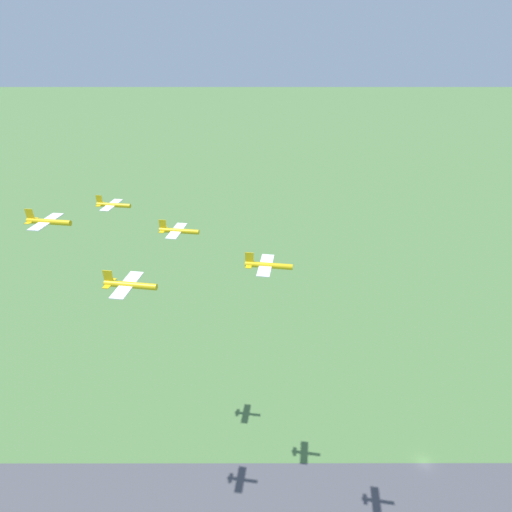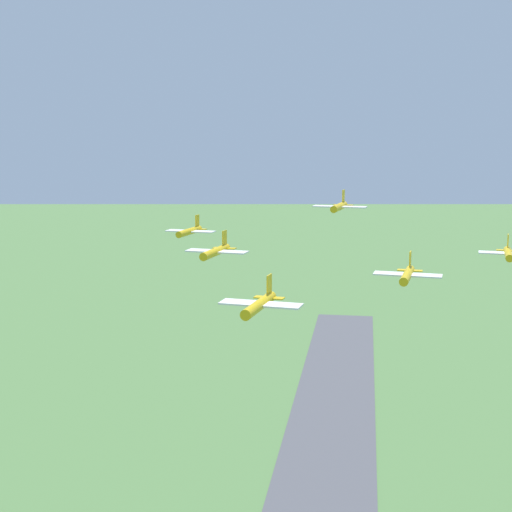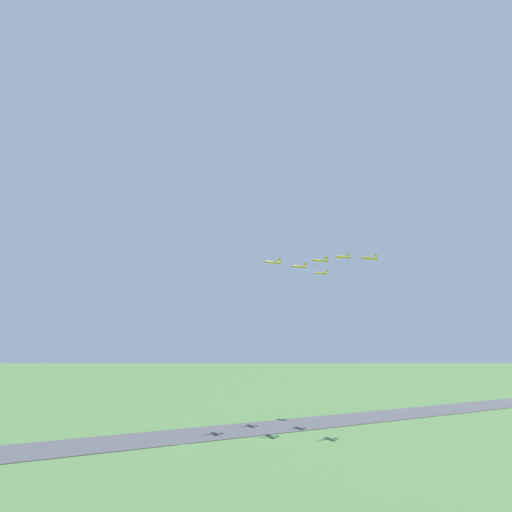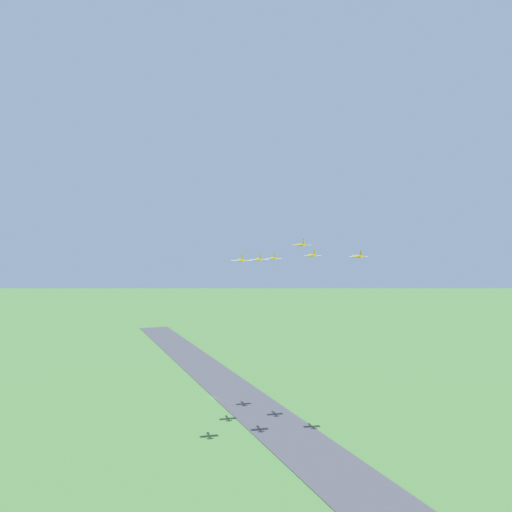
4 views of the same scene
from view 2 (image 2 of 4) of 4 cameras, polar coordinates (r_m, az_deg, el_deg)
jet_0 at (r=62.56m, az=0.33°, el=-3.86°), size 7.36×7.22×2.62m
jet_1 at (r=78.62m, az=12.02°, el=-1.46°), size 7.36×7.22×2.62m
jet_2 at (r=83.16m, az=-3.20°, el=0.38°), size 7.36×7.22×2.62m
jet_3 at (r=96.88m, az=19.53°, el=0.21°), size 7.36×7.22×2.62m
jet_4 at (r=97.75m, az=6.70°, el=3.95°), size 7.36×7.22×2.62m
jet_5 at (r=104.41m, az=-5.30°, el=2.00°), size 7.36×7.22×2.62m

